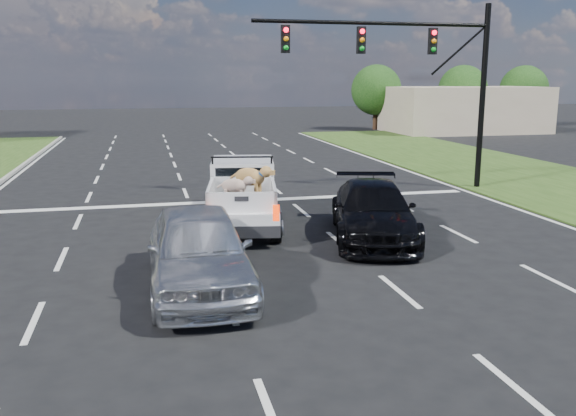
% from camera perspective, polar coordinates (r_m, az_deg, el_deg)
% --- Properties ---
extents(ground, '(160.00, 160.00, 0.00)m').
position_cam_1_polar(ground, '(12.18, 2.70, -8.43)').
color(ground, black).
rests_on(ground, ground).
extents(road_markings, '(17.75, 60.00, 0.01)m').
position_cam_1_polar(road_markings, '(18.31, -2.94, -1.40)').
color(road_markings, silver).
rests_on(road_markings, ground).
extents(traffic_signal, '(9.11, 0.31, 7.00)m').
position_cam_1_polar(traffic_signal, '(23.84, 12.83, 12.87)').
color(traffic_signal, black).
rests_on(traffic_signal, ground).
extents(building_right, '(12.00, 7.00, 3.60)m').
position_cam_1_polar(building_right, '(51.59, 16.15, 8.85)').
color(building_right, tan).
rests_on(building_right, ground).
extents(tree_far_d, '(4.20, 4.20, 5.40)m').
position_cam_1_polar(tree_far_d, '(52.59, 8.26, 10.86)').
color(tree_far_d, '#332114').
rests_on(tree_far_d, ground).
extents(tree_far_e, '(4.20, 4.20, 5.40)m').
position_cam_1_polar(tree_far_e, '(56.01, 16.03, 10.59)').
color(tree_far_e, '#332114').
rests_on(tree_far_e, ground).
extents(tree_far_f, '(4.20, 4.20, 5.40)m').
position_cam_1_polar(tree_far_f, '(59.15, 21.20, 10.31)').
color(tree_far_f, '#332114').
rests_on(tree_far_f, ground).
extents(pickup_truck, '(2.81, 5.66, 2.03)m').
position_cam_1_polar(pickup_truck, '(18.05, -4.26, 1.44)').
color(pickup_truck, black).
rests_on(pickup_truck, ground).
extents(silver_sedan, '(2.07, 5.03, 1.71)m').
position_cam_1_polar(silver_sedan, '(12.52, -8.35, -3.88)').
color(silver_sedan, silver).
rests_on(silver_sedan, ground).
extents(black_coupe, '(3.39, 5.55, 1.50)m').
position_cam_1_polar(black_coupe, '(16.56, 7.97, -0.31)').
color(black_coupe, black).
rests_on(black_coupe, ground).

